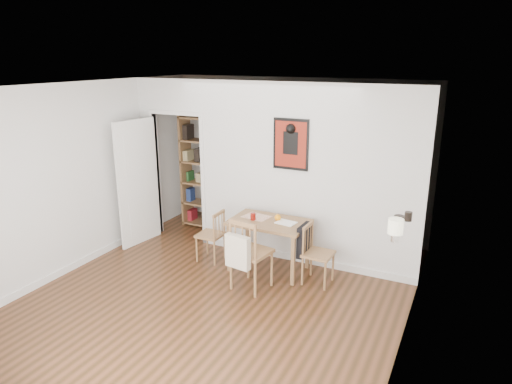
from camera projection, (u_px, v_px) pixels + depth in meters
The scene contains 15 objects.
ground at pixel (220, 294), 5.85m from camera, with size 5.20×5.20×0.00m, color brown.
room_shell at pixel (271, 173), 6.59m from camera, with size 5.20×5.20×5.20m.
dining_table at pixel (269, 227), 6.34m from camera, with size 1.08×0.68×0.73m.
chair_left at pixel (210, 235), 6.72m from camera, with size 0.40×0.40×0.78m.
chair_right at pixel (317, 253), 6.03m from camera, with size 0.48×0.42×0.82m.
chair_front at pixel (251, 253), 5.86m from camera, with size 0.56×0.62×0.99m.
bookshelf at pixel (205, 173), 7.93m from camera, with size 0.83×0.33×1.97m.
fireplace at pixel (401, 277), 4.98m from camera, with size 0.45×1.25×1.16m.
red_glass at pixel (253, 217), 6.35m from camera, with size 0.07×0.07×0.10m, color maroon.
orange_fruit at pixel (278, 218), 6.32m from camera, with size 0.09×0.09×0.09m, color orange.
placemat at pixel (256, 217), 6.48m from camera, with size 0.36×0.27×0.00m, color beige.
notebook at pixel (286, 223), 6.23m from camera, with size 0.27×0.19×0.01m, color white.
mantel_lamp at pixel (396, 228), 4.49m from camera, with size 0.15×0.15×0.24m.
ceramic_jar_a at pixel (399, 222), 4.88m from camera, with size 0.11×0.11×0.13m, color black.
ceramic_jar_b at pixel (408, 216), 5.08m from camera, with size 0.08×0.08×0.11m, color black.
Camera 1 is at (2.70, -4.50, 2.94)m, focal length 32.00 mm.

